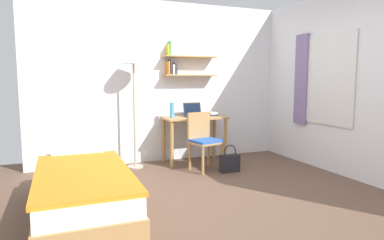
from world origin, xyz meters
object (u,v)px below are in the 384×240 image
(bed, at_px, (83,191))
(handbag, at_px, (230,163))
(desk, at_px, (194,126))
(standing_lamp, at_px, (133,64))
(laptop, at_px, (193,113))
(desk_chair, at_px, (203,138))
(water_bottle, at_px, (172,110))
(book_stack, at_px, (211,114))

(bed, xyz_separation_m, handbag, (2.11, 0.86, -0.10))
(desk, bearing_deg, standing_lamp, 179.54)
(laptop, bearing_deg, standing_lamp, -177.96)
(desk_chair, bearing_deg, water_bottle, 121.94)
(water_bottle, bearing_deg, desk, -4.11)
(desk, distance_m, laptop, 0.21)
(bed, xyz_separation_m, water_bottle, (1.48, 1.63, 0.63))
(desk_chair, height_order, water_bottle, water_bottle)
(bed, xyz_separation_m, laptop, (1.85, 1.65, 0.57))
(bed, height_order, handbag, bed)
(laptop, bearing_deg, water_bottle, -177.53)
(laptop, relative_size, water_bottle, 1.30)
(handbag, bearing_deg, water_bottle, 128.99)
(bed, bearing_deg, standing_lamp, 61.46)
(standing_lamp, bearing_deg, desk_chair, -27.99)
(water_bottle, bearing_deg, book_stack, 2.34)
(desk, bearing_deg, desk_chair, -96.10)
(bed, bearing_deg, laptop, 41.62)
(bed, relative_size, handbag, 5.08)
(laptop, xyz_separation_m, water_bottle, (-0.37, -0.02, 0.06))
(water_bottle, relative_size, handbag, 0.59)
(desk_chair, relative_size, handbag, 2.13)
(book_stack, bearing_deg, desk, -170.47)
(standing_lamp, bearing_deg, bed, -118.54)
(laptop, xyz_separation_m, handbag, (0.26, -0.79, -0.67))
(book_stack, xyz_separation_m, handbag, (-0.07, -0.80, -0.64))
(desk_chair, relative_size, water_bottle, 3.61)
(water_bottle, relative_size, book_stack, 1.06)
(water_bottle, xyz_separation_m, handbag, (0.63, -0.78, -0.73))
(book_stack, height_order, handbag, book_stack)
(desk, bearing_deg, laptop, 92.56)
(desk_chair, relative_size, book_stack, 3.82)
(desk_chair, bearing_deg, desk, 83.90)
(desk, relative_size, desk_chair, 1.18)
(desk_chair, bearing_deg, laptop, 84.59)
(handbag, bearing_deg, book_stack, 84.87)
(desk, relative_size, book_stack, 4.50)
(bed, height_order, water_bottle, water_bottle)
(standing_lamp, distance_m, laptop, 1.24)
(desk, height_order, desk_chair, desk_chair)
(bed, bearing_deg, book_stack, 37.22)
(bed, height_order, standing_lamp, standing_lamp)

